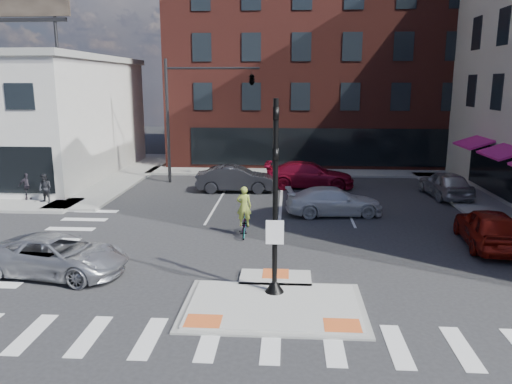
# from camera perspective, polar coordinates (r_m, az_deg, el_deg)

# --- Properties ---
(ground) EXTENTS (120.00, 120.00, 0.00)m
(ground) POSITION_cam_1_polar(r_m,az_deg,el_deg) (15.66, 2.07, -12.29)
(ground) COLOR #28282B
(ground) RESTS_ON ground
(refuge_island) EXTENTS (5.40, 4.65, 0.13)m
(refuge_island) POSITION_cam_1_polar(r_m,az_deg,el_deg) (15.41, 2.04, -12.52)
(refuge_island) COLOR gray
(refuge_island) RESTS_ON ground
(sidewalk_nw) EXTENTS (23.50, 20.50, 0.15)m
(sidewalk_nw) POSITION_cam_1_polar(r_m,az_deg,el_deg) (34.73, -25.90, 0.46)
(sidewalk_nw) COLOR gray
(sidewalk_nw) RESTS_ON ground
(sidewalk_e) EXTENTS (3.00, 24.00, 0.15)m
(sidewalk_e) POSITION_cam_1_polar(r_m,az_deg,el_deg) (27.15, 26.23, -2.65)
(sidewalk_e) COLOR gray
(sidewalk_e) RESTS_ON ground
(sidewalk_n) EXTENTS (26.00, 3.00, 0.15)m
(sidewalk_n) POSITION_cam_1_polar(r_m,az_deg,el_deg) (36.88, 7.78, 2.25)
(sidewalk_n) COLOR gray
(sidewalk_n) RESTS_ON ground
(building_n) EXTENTS (24.40, 18.40, 15.50)m
(building_n) POSITION_cam_1_polar(r_m,az_deg,el_deg) (46.30, 7.21, 13.93)
(building_n) COLOR #54201A
(building_n) RESTS_ON ground
(building_far_left) EXTENTS (10.00, 12.00, 10.00)m
(building_far_left) POSITION_cam_1_polar(r_m,az_deg,el_deg) (66.38, -0.03, 11.14)
(building_far_left) COLOR slate
(building_far_left) RESTS_ON ground
(building_far_right) EXTENTS (12.00, 12.00, 12.00)m
(building_far_right) POSITION_cam_1_polar(r_m,az_deg,el_deg) (68.76, 11.20, 11.79)
(building_far_right) COLOR brown
(building_far_right) RESTS_ON ground
(signal_pole) EXTENTS (0.60, 0.60, 5.98)m
(signal_pole) POSITION_cam_1_polar(r_m,az_deg,el_deg) (15.21, 2.19, -3.58)
(signal_pole) COLOR black
(signal_pole) RESTS_ON refuge_island
(mast_arm_signal) EXTENTS (6.10, 2.24, 8.00)m
(mast_arm_signal) POSITION_cam_1_polar(r_m,az_deg,el_deg) (32.45, -3.13, 11.85)
(mast_arm_signal) COLOR black
(mast_arm_signal) RESTS_ON ground
(silver_suv) EXTENTS (5.27, 3.10, 1.37)m
(silver_suv) POSITION_cam_1_polar(r_m,az_deg,el_deg) (18.71, -21.78, -6.73)
(silver_suv) COLOR #B1B3B9
(silver_suv) RESTS_ON ground
(red_sedan) EXTENTS (2.32, 4.85, 1.60)m
(red_sedan) POSITION_cam_1_polar(r_m,az_deg,el_deg) (22.29, 25.03, -3.70)
(red_sedan) COLOR maroon
(red_sedan) RESTS_ON ground
(white_pickup) EXTENTS (5.02, 2.54, 1.40)m
(white_pickup) POSITION_cam_1_polar(r_m,az_deg,el_deg) (25.32, 8.91, -1.06)
(white_pickup) COLOR silver
(white_pickup) RESTS_ON ground
(bg_car_dark) EXTENTS (4.87, 1.94, 1.57)m
(bg_car_dark) POSITION_cam_1_polar(r_m,az_deg,el_deg) (30.39, -2.34, 1.52)
(bg_car_dark) COLOR #29292F
(bg_car_dark) RESTS_ON ground
(bg_car_silver) EXTENTS (2.30, 4.74, 1.56)m
(bg_car_silver) POSITION_cam_1_polar(r_m,az_deg,el_deg) (30.83, 20.83, 0.86)
(bg_car_silver) COLOR #B5B8BD
(bg_car_silver) RESTS_ON ground
(bg_car_red) EXTENTS (5.65, 2.43, 1.62)m
(bg_car_red) POSITION_cam_1_polar(r_m,az_deg,el_deg) (31.67, 6.10, 1.95)
(bg_car_red) COLOR maroon
(bg_car_red) RESTS_ON ground
(cyclist) EXTENTS (0.66, 1.76, 2.20)m
(cyclist) POSITION_cam_1_polar(r_m,az_deg,el_deg) (21.60, -1.38, -3.15)
(cyclist) COLOR #3F3F44
(cyclist) RESTS_ON ground
(pedestrian_a) EXTENTS (0.91, 0.80, 1.57)m
(pedestrian_a) POSITION_cam_1_polar(r_m,az_deg,el_deg) (29.22, -22.96, 0.39)
(pedestrian_a) COLOR black
(pedestrian_a) RESTS_ON sidewalk_nw
(pedestrian_b) EXTENTS (0.96, 0.65, 1.51)m
(pedestrian_b) POSITION_cam_1_polar(r_m,az_deg,el_deg) (30.47, -24.68, 0.64)
(pedestrian_b) COLOR #312B35
(pedestrian_b) RESTS_ON sidewalk_nw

